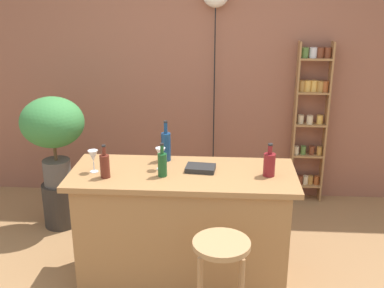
# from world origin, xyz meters

# --- Properties ---
(back_wall) EXTENTS (6.40, 0.10, 2.80)m
(back_wall) POSITION_xyz_m (0.00, 1.95, 1.40)
(back_wall) COLOR #8C5642
(back_wall) RESTS_ON ground
(kitchen_counter) EXTENTS (1.63, 0.66, 0.90)m
(kitchen_counter) POSITION_xyz_m (0.00, 0.30, 0.45)
(kitchen_counter) COLOR #9E7042
(kitchen_counter) RESTS_ON ground
(bar_stool) EXTENTS (0.35, 0.35, 0.74)m
(bar_stool) POSITION_xyz_m (0.29, -0.37, 0.55)
(bar_stool) COLOR #997047
(bar_stool) RESTS_ON ground
(spice_shelf) EXTENTS (0.33, 0.14, 1.66)m
(spice_shelf) POSITION_xyz_m (1.17, 1.81, 0.90)
(spice_shelf) COLOR #9E7042
(spice_shelf) RESTS_ON ground
(plant_stool) EXTENTS (0.31, 0.31, 0.42)m
(plant_stool) POSITION_xyz_m (-1.23, 1.10, 0.21)
(plant_stool) COLOR #2D2823
(plant_stool) RESTS_ON ground
(potted_plant) EXTENTS (0.57, 0.51, 0.83)m
(potted_plant) POSITION_xyz_m (-1.23, 1.10, 0.97)
(potted_plant) COLOR #514C47
(potted_plant) RESTS_ON plant_stool
(bottle_soda_blue) EXTENTS (0.07, 0.07, 0.24)m
(bottle_soda_blue) POSITION_xyz_m (-0.53, 0.17, 0.99)
(bottle_soda_blue) COLOR #5B2319
(bottle_soda_blue) RESTS_ON kitchen_counter
(bottle_vinegar) EXTENTS (0.08, 0.08, 0.24)m
(bottle_vinegar) POSITION_xyz_m (0.61, 0.28, 0.99)
(bottle_vinegar) COLOR maroon
(bottle_vinegar) RESTS_ON kitchen_counter
(bottle_olive_oil) EXTENTS (0.07, 0.07, 0.31)m
(bottle_olive_oil) POSITION_xyz_m (-0.15, 0.53, 1.02)
(bottle_olive_oil) COLOR navy
(bottle_olive_oil) RESTS_ON kitchen_counter
(bottle_spirits_clear) EXTENTS (0.06, 0.06, 0.24)m
(bottle_spirits_clear) POSITION_xyz_m (-0.14, 0.22, 0.99)
(bottle_spirits_clear) COLOR #194C23
(bottle_spirits_clear) RESTS_ON kitchen_counter
(wine_glass_left) EXTENTS (0.07, 0.07, 0.16)m
(wine_glass_left) POSITION_xyz_m (-0.64, 0.27, 1.02)
(wine_glass_left) COLOR silver
(wine_glass_left) RESTS_ON kitchen_counter
(wine_glass_center) EXTENTS (0.07, 0.07, 0.16)m
(wine_glass_center) POSITION_xyz_m (-0.17, 0.35, 1.02)
(wine_glass_center) COLOR silver
(wine_glass_center) RESTS_ON kitchen_counter
(cookbook) EXTENTS (0.22, 0.17, 0.03)m
(cookbook) POSITION_xyz_m (0.13, 0.34, 0.92)
(cookbook) COLOR black
(cookbook) RESTS_ON kitchen_counter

